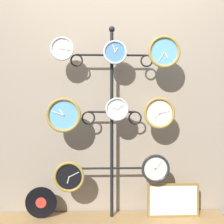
% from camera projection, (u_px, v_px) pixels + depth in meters
% --- Properties ---
extents(shop_wall, '(4.40, 0.04, 2.80)m').
position_uv_depth(shop_wall, '(111.00, 80.00, 2.68)').
color(shop_wall, gray).
rests_on(shop_wall, ground_plane).
extents(low_shelf, '(2.20, 0.36, 0.06)m').
position_uv_depth(low_shelf, '(112.00, 222.00, 2.48)').
color(low_shelf, '#9E7A4C').
rests_on(low_shelf, ground_plane).
extents(display_stand, '(0.80, 0.33, 1.90)m').
position_uv_depth(display_stand, '(112.00, 151.00, 2.53)').
color(display_stand, black).
rests_on(display_stand, ground_plane).
extents(clock_top_left, '(0.22, 0.04, 0.22)m').
position_uv_depth(clock_top_left, '(62.00, 49.00, 2.41)').
color(clock_top_left, silver).
extents(clock_top_center, '(0.23, 0.04, 0.23)m').
position_uv_depth(clock_top_center, '(115.00, 52.00, 2.44)').
color(clock_top_center, '#4C84B2').
extents(clock_top_right, '(0.30, 0.04, 0.30)m').
position_uv_depth(clock_top_right, '(164.00, 52.00, 2.42)').
color(clock_top_right, '#60A8DB').
extents(clock_middle_left, '(0.32, 0.04, 0.32)m').
position_uv_depth(clock_middle_left, '(64.00, 115.00, 2.40)').
color(clock_middle_left, '#60A8DB').
extents(clock_middle_center, '(0.22, 0.04, 0.22)m').
position_uv_depth(clock_middle_center, '(117.00, 109.00, 2.41)').
color(clock_middle_center, silver).
extents(clock_middle_right, '(0.30, 0.04, 0.30)m').
position_uv_depth(clock_middle_right, '(159.00, 113.00, 2.46)').
color(clock_middle_right, silver).
extents(clock_bottom_left, '(0.28, 0.04, 0.28)m').
position_uv_depth(clock_bottom_left, '(69.00, 177.00, 2.41)').
color(clock_bottom_left, black).
extents(clock_bottom_right, '(0.27, 0.04, 0.27)m').
position_uv_depth(clock_bottom_right, '(155.00, 168.00, 2.44)').
color(clock_bottom_right, silver).
extents(vinyl_record, '(0.30, 0.01, 0.30)m').
position_uv_depth(vinyl_record, '(41.00, 203.00, 2.49)').
color(vinyl_record, black).
rests_on(vinyl_record, low_shelf).
extents(picture_frame, '(0.50, 0.02, 0.32)m').
position_uv_depth(picture_frame, '(173.00, 200.00, 2.53)').
color(picture_frame, olive).
rests_on(picture_frame, low_shelf).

